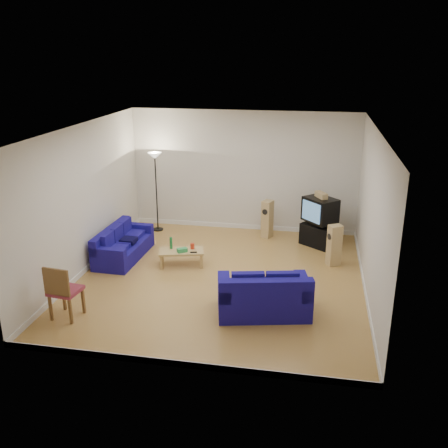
% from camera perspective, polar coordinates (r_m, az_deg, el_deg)
% --- Properties ---
extents(room, '(6.01, 6.51, 3.21)m').
position_cam_1_polar(room, '(10.21, -0.41, 1.63)').
color(room, olive).
rests_on(room, ground).
extents(sofa_three_seat, '(0.88, 1.90, 0.72)m').
position_cam_1_polar(sofa_three_seat, '(11.97, -11.60, -2.56)').
color(sofa_three_seat, navy).
rests_on(sofa_three_seat, ground).
extents(sofa_loveseat, '(1.84, 1.27, 0.84)m').
position_cam_1_polar(sofa_loveseat, '(9.29, 4.58, -8.48)').
color(sofa_loveseat, navy).
rests_on(sofa_loveseat, ground).
extents(coffee_table, '(1.09, 0.73, 0.36)m').
position_cam_1_polar(coffee_table, '(11.33, -4.90, -3.26)').
color(coffee_table, tan).
rests_on(coffee_table, ground).
extents(bottle, '(0.09, 0.09, 0.27)m').
position_cam_1_polar(bottle, '(11.39, -6.07, -2.17)').
color(bottle, '#197233').
rests_on(bottle, coffee_table).
extents(tissue_box, '(0.25, 0.22, 0.09)m').
position_cam_1_polar(tissue_box, '(11.20, -4.80, -2.99)').
color(tissue_box, green).
rests_on(tissue_box, coffee_table).
extents(red_canister, '(0.09, 0.09, 0.13)m').
position_cam_1_polar(red_canister, '(11.35, -3.64, -2.55)').
color(red_canister, red).
rests_on(red_canister, coffee_table).
extents(remote, '(0.16, 0.09, 0.02)m').
position_cam_1_polar(remote, '(11.16, -3.51, -3.25)').
color(remote, black).
rests_on(remote, coffee_table).
extents(tv_stand, '(1.00, 0.92, 0.54)m').
position_cam_1_polar(tv_stand, '(12.65, 10.82, -1.31)').
color(tv_stand, black).
rests_on(tv_stand, ground).
extents(av_receiver, '(0.48, 0.43, 0.09)m').
position_cam_1_polar(av_receiver, '(12.55, 10.98, 0.07)').
color(av_receiver, black).
rests_on(av_receiver, tv_stand).
extents(television, '(0.94, 0.95, 0.60)m').
position_cam_1_polar(television, '(12.46, 10.92, 1.60)').
color(television, black).
rests_on(television, av_receiver).
extents(centre_speaker, '(0.33, 0.42, 0.14)m').
position_cam_1_polar(centre_speaker, '(12.38, 11.05, 3.26)').
color(centre_speaker, tan).
rests_on(centre_speaker, television).
extents(speaker_left, '(0.32, 0.35, 0.99)m').
position_cam_1_polar(speaker_left, '(12.98, 4.97, 0.57)').
color(speaker_left, tan).
rests_on(speaker_left, ground).
extents(speaker_right, '(0.35, 0.33, 0.95)m').
position_cam_1_polar(speaker_right, '(11.51, 12.48, -2.39)').
color(speaker_right, tan).
rests_on(speaker_right, ground).
extents(floor_lamp, '(0.36, 0.36, 2.13)m').
position_cam_1_polar(floor_lamp, '(13.24, -7.87, 6.52)').
color(floor_lamp, black).
rests_on(floor_lamp, ground).
extents(dining_chair, '(0.56, 0.56, 1.05)m').
position_cam_1_polar(dining_chair, '(9.44, -17.97, -7.13)').
color(dining_chair, brown).
rests_on(dining_chair, ground).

